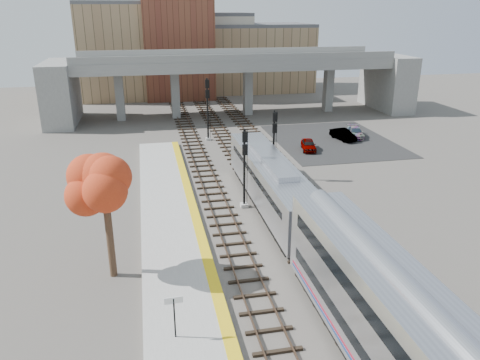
{
  "coord_description": "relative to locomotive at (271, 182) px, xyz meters",
  "views": [
    {
      "loc": [
        -8.65,
        -24.68,
        15.56
      ],
      "look_at": [
        -1.5,
        9.84,
        2.5
      ],
      "focal_mm": 35.0,
      "sensor_mm": 36.0,
      "label": 1
    }
  ],
  "objects": [
    {
      "name": "signal_mast_near",
      "position": [
        -2.1,
        0.5,
        0.93
      ],
      "size": [
        0.6,
        0.64,
        6.63
      ],
      "color": "#9E9E99",
      "rests_on": "ground"
    },
    {
      "name": "parking_lot",
      "position": [
        13.0,
        18.48,
        -2.26
      ],
      "size": [
        14.0,
        18.0,
        0.04
      ],
      "primitive_type": "cube",
      "color": "black",
      "rests_on": "ground"
    },
    {
      "name": "platform",
      "position": [
        -8.25,
        -9.52,
        -2.1
      ],
      "size": [
        4.5,
        60.0,
        0.35
      ],
      "primitive_type": "cube",
      "color": "#9E9E99",
      "rests_on": "ground"
    },
    {
      "name": "yellow_strip",
      "position": [
        -6.35,
        -9.52,
        -1.92
      ],
      "size": [
        0.7,
        60.0,
        0.01
      ],
      "primitive_type": "cube",
      "color": "yellow",
      "rests_on": "platform"
    },
    {
      "name": "ground",
      "position": [
        -1.0,
        -9.52,
        -2.28
      ],
      "size": [
        160.0,
        160.0,
        0.0
      ],
      "primitive_type": "plane",
      "color": "#47423D",
      "rests_on": "ground"
    },
    {
      "name": "car_a",
      "position": [
        8.59,
        14.97,
        -1.6
      ],
      "size": [
        2.28,
        3.99,
        1.28
      ],
      "primitive_type": "imported",
      "rotation": [
        0.0,
        0.0,
        -0.21
      ],
      "color": "#99999E",
      "rests_on": "parking_lot"
    },
    {
      "name": "overpass",
      "position": [
        3.92,
        35.48,
        3.53
      ],
      "size": [
        54.0,
        12.0,
        9.5
      ],
      "color": "slate",
      "rests_on": "ground"
    },
    {
      "name": "station_sign",
      "position": [
        -8.93,
        -15.08,
        -0.3
      ],
      "size": [
        0.9,
        0.08,
        2.27
      ],
      "rotation": [
        0.0,
        0.0,
        0.03
      ],
      "color": "black",
      "rests_on": "platform"
    },
    {
      "name": "locomotive",
      "position": [
        0.0,
        0.0,
        0.0
      ],
      "size": [
        3.02,
        19.05,
        4.1
      ],
      "color": "#A8AAB2",
      "rests_on": "ground"
    },
    {
      "name": "car_c",
      "position": [
        16.33,
        19.26,
        -1.6
      ],
      "size": [
        2.86,
        4.69,
        1.27
      ],
      "primitive_type": "imported",
      "rotation": [
        0.0,
        0.0,
        -0.26
      ],
      "color": "#99999E",
      "rests_on": "parking_lot"
    },
    {
      "name": "signal_mast_far",
      "position": [
        -2.1,
        21.72,
        1.62
      ],
      "size": [
        0.6,
        0.64,
        7.64
      ],
      "color": "#9E9E99",
      "rests_on": "ground"
    },
    {
      "name": "tracks",
      "position": [
        -0.07,
        2.98,
        -2.2
      ],
      "size": [
        10.7,
        95.0,
        0.25
      ],
      "color": "black",
      "rests_on": "ground"
    },
    {
      "name": "car_b",
      "position": [
        14.32,
        18.39,
        -1.57
      ],
      "size": [
        2.2,
        4.28,
        1.34
      ],
      "primitive_type": "imported",
      "rotation": [
        0.0,
        0.0,
        0.2
      ],
      "color": "#99999E",
      "rests_on": "parking_lot"
    },
    {
      "name": "buildings_far",
      "position": [
        0.26,
        57.05,
        5.6
      ],
      "size": [
        43.0,
        21.0,
        20.6
      ],
      "color": "#997E59",
      "rests_on": "ground"
    },
    {
      "name": "tree",
      "position": [
        -12.21,
        -8.09,
        3.43
      ],
      "size": [
        3.6,
        3.6,
        7.7
      ],
      "color": "#382619",
      "rests_on": "ground"
    },
    {
      "name": "signal_mast_mid",
      "position": [
        2.0,
        6.46,
        0.99
      ],
      "size": [
        0.6,
        0.64,
        6.72
      ],
      "color": "#9E9E99",
      "rests_on": "ground"
    }
  ]
}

